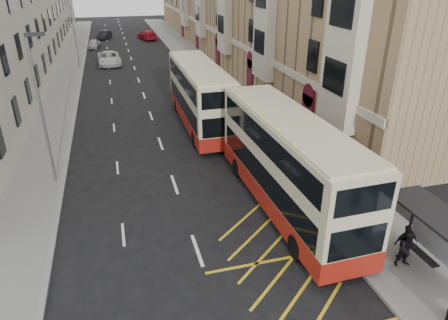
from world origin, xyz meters
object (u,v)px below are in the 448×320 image
object	(u,v)px
bus_shelter	(448,238)
street_lamp_near	(41,104)
pedestrian_mid	(408,249)
double_decker_front	(287,163)
car_red	(147,35)
white_van	(109,58)
car_silver	(94,44)
street_lamp_far	(74,28)
car_dark	(104,35)
double_decker_rear	(200,96)
pedestrian_far	(406,243)

from	to	relation	value
bus_shelter	street_lamp_near	size ratio (longest dim) A/B	0.53
street_lamp_near	pedestrian_mid	world-z (taller)	street_lamp_near
bus_shelter	double_decker_front	bearing A→B (deg)	116.68
pedestrian_mid	car_red	world-z (taller)	pedestrian_mid
pedestrian_mid	white_van	bearing A→B (deg)	112.18
white_van	car_silver	xyz separation A→B (m)	(-2.05, 12.39, -0.15)
white_van	car_silver	distance (m)	12.56
double_decker_front	pedestrian_mid	bearing A→B (deg)	-64.86
car_red	street_lamp_far	bearing A→B (deg)	49.83
car_red	double_decker_front	bearing A→B (deg)	78.93
street_lamp_near	car_dark	distance (m)	51.91
double_decker_rear	car_dark	size ratio (longest dim) A/B	2.82
street_lamp_far	double_decker_rear	world-z (taller)	street_lamp_far
pedestrian_far	bus_shelter	bearing A→B (deg)	113.11
street_lamp_near	double_decker_front	size ratio (longest dim) A/B	0.67
bus_shelter	pedestrian_far	world-z (taller)	bus_shelter
bus_shelter	double_decker_rear	xyz separation A→B (m)	(-4.92, 19.02, 0.24)
double_decker_front	white_van	xyz separation A→B (m)	(-7.82, 36.44, -1.62)
pedestrian_mid	car_dark	world-z (taller)	pedestrian_mid
white_van	street_lamp_near	bearing A→B (deg)	-98.82
double_decker_front	car_red	distance (m)	54.91
double_decker_front	pedestrian_mid	size ratio (longest dim) A/B	7.37
bus_shelter	car_dark	world-z (taller)	bus_shelter
street_lamp_near	double_decker_rear	distance (m)	12.02
car_silver	street_lamp_near	bearing A→B (deg)	-83.00
street_lamp_near	double_decker_front	distance (m)	12.91
bus_shelter	car_dark	xyz separation A→B (m)	(-11.56, 64.06, -1.45)
double_decker_rear	pedestrian_mid	world-z (taller)	double_decker_rear
bus_shelter	car_silver	size ratio (longest dim) A/B	1.13
double_decker_front	car_silver	xyz separation A→B (m)	(-9.86, 48.83, -1.77)
pedestrian_far	car_red	size ratio (longest dim) A/B	0.31
white_van	car_dark	xyz separation A→B (m)	(-0.40, 20.96, -0.11)
double_decker_front	car_dark	world-z (taller)	double_decker_front
street_lamp_far	car_silver	size ratio (longest dim) A/B	2.12
bus_shelter	street_lamp_near	xyz separation A→B (m)	(-14.69, 12.39, 2.50)
bus_shelter	pedestrian_mid	bearing A→B (deg)	118.67
pedestrian_mid	pedestrian_far	xyz separation A→B (m)	(0.17, 0.36, 0.00)
double_decker_rear	white_van	size ratio (longest dim) A/B	2.05
double_decker_front	car_red	xyz separation A→B (m)	(-1.29, 54.87, -1.65)
car_red	street_lamp_near	bearing A→B (deg)	66.01
white_van	car_dark	bearing A→B (deg)	88.84
pedestrian_far	double_decker_front	bearing A→B (deg)	-53.63
car_dark	street_lamp_near	bearing A→B (deg)	-75.11
car_dark	bus_shelter	bearing A→B (deg)	-61.41
street_lamp_far	white_van	size ratio (longest dim) A/B	1.40
double_decker_rear	pedestrian_mid	bearing A→B (deg)	-76.11
street_lamp_near	double_decker_front	bearing A→B (deg)	-26.82
double_decker_rear	street_lamp_near	bearing A→B (deg)	-145.55
double_decker_front	pedestrian_mid	xyz separation A→B (m)	(2.77, -5.60, -1.46)
street_lamp_near	white_van	world-z (taller)	street_lamp_near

